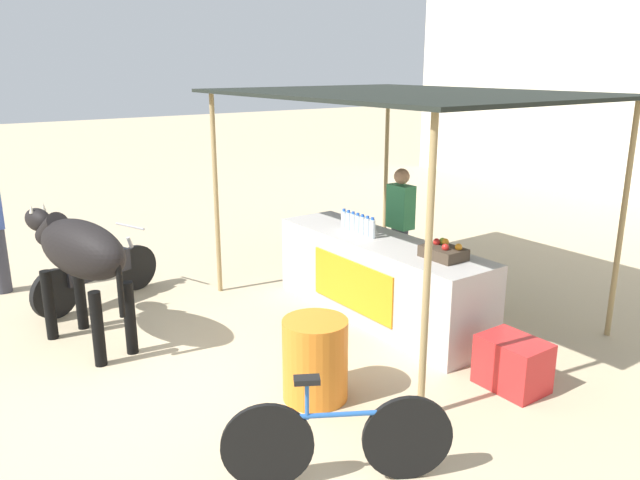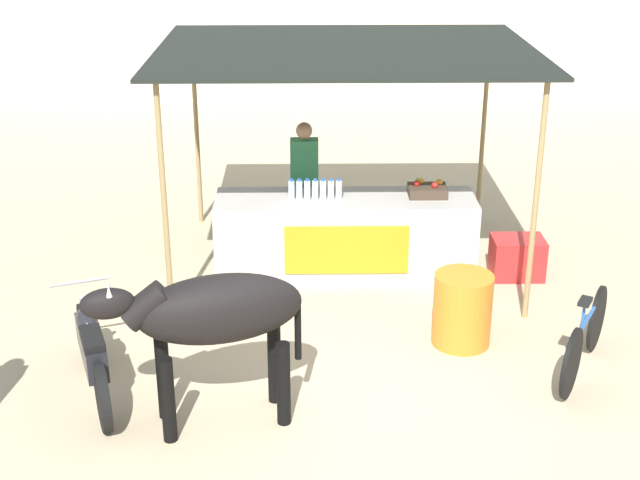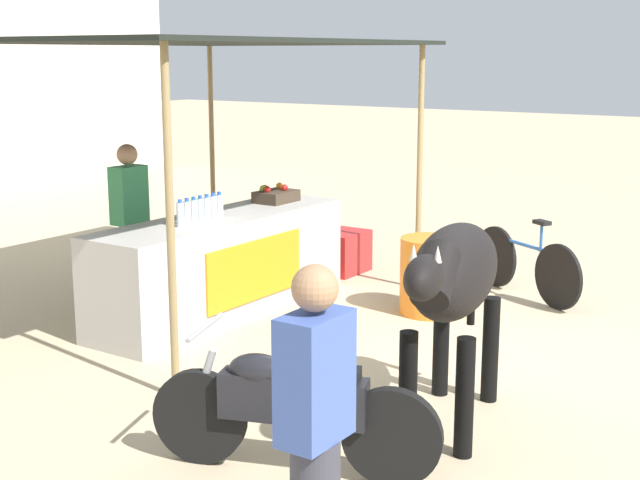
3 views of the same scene
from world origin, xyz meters
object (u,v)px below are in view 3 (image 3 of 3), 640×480
stall_counter (223,265)px  cooler_box (343,252)px  cow (453,279)px  passerby_on_street (315,446)px  vendor_behind_counter (130,227)px  motorcycle_parked (290,406)px  bicycle_leaning (526,265)px  fruit_crate (276,195)px  water_barrel (430,276)px

stall_counter → cooler_box: (2.02, -0.10, -0.24)m
cow → passerby_on_street: 2.33m
vendor_behind_counter → cow: 3.87m
stall_counter → cow: (-1.24, -3.04, 0.55)m
vendor_behind_counter → passerby_on_street: (-3.04, -4.25, 0.00)m
stall_counter → motorcycle_parked: stall_counter is taller
stall_counter → cooler_box: stall_counter is taller
bicycle_leaning → cow: bearing=-166.9°
stall_counter → cooler_box: 2.04m
fruit_crate → motorcycle_parked: 4.28m
water_barrel → cow: 2.78m
cooler_box → cow: size_ratio=0.32×
passerby_on_street → cooler_box: bearing=31.6°
cow → bicycle_leaning: cow is taller
stall_counter → water_barrel: stall_counter is taller
motorcycle_parked → bicycle_leaning: motorcycle_parked is taller
vendor_behind_counter → bicycle_leaning: 4.04m
water_barrel → passerby_on_street: 4.99m
cooler_box → passerby_on_street: bearing=-148.4°
fruit_crate → vendor_behind_counter: 1.59m
stall_counter → vendor_behind_counter: vendor_behind_counter is taller
cow → fruit_crate: bearing=54.9°
vendor_behind_counter → cow: (-0.76, -3.79, 0.18)m
fruit_crate → water_barrel: fruit_crate is taller
stall_counter → fruit_crate: bearing=3.5°
stall_counter → fruit_crate: fruit_crate is taller
cooler_box → cow: 4.46m
cow → bicycle_leaning: bearing=13.1°
cooler_box → passerby_on_street: size_ratio=0.36×
fruit_crate → water_barrel: size_ratio=0.59×
vendor_behind_counter → water_barrel: 2.95m
cooler_box → motorcycle_parked: size_ratio=0.35×
water_barrel → bicycle_leaning: bicycle_leaning is taller
vendor_behind_counter → cow: bearing=-101.4°
water_barrel → cow: size_ratio=0.41×
stall_counter → bicycle_leaning: stall_counter is taller
cow → motorcycle_parked: cow is taller
fruit_crate → motorcycle_parked: size_ratio=0.26×
fruit_crate → motorcycle_parked: bearing=-142.1°
water_barrel → cow: (-2.34, -1.35, 0.66)m
vendor_behind_counter → motorcycle_parked: size_ratio=0.96×
stall_counter → passerby_on_street: size_ratio=1.82×
fruit_crate → bicycle_leaning: fruit_crate is taller
fruit_crate → passerby_on_street: size_ratio=0.27×
cooler_box → stall_counter: bearing=177.2°
passerby_on_street → fruit_crate: bearing=38.6°
cow → bicycle_leaning: size_ratio=1.27×
fruit_crate → stall_counter: bearing=-176.5°
water_barrel → bicycle_leaning: size_ratio=0.51×
cooler_box → cow: cow is taller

